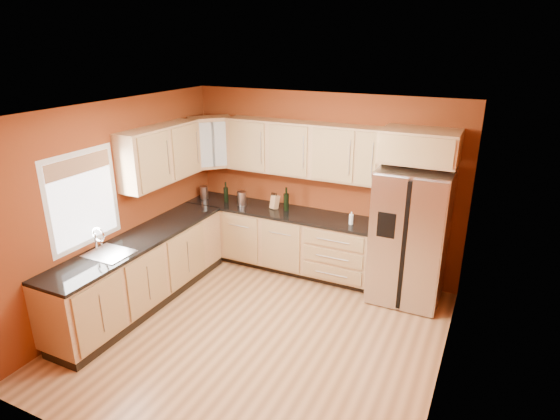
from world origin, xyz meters
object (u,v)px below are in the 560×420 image
(canister_left, at_px, (204,192))
(wine_bottle_a, at_px, (286,199))
(knife_block, at_px, (275,202))
(refrigerator, at_px, (410,236))
(soap_dispenser, at_px, (351,218))

(canister_left, height_order, wine_bottle_a, wine_bottle_a)
(knife_block, bearing_deg, refrigerator, 18.48)
(refrigerator, height_order, canister_left, refrigerator)
(wine_bottle_a, bearing_deg, knife_block, 178.23)
(knife_block, bearing_deg, wine_bottle_a, 19.66)
(soap_dispenser, bearing_deg, refrigerator, 0.65)
(canister_left, xyz_separation_m, wine_bottle_a, (1.38, 0.07, 0.08))
(wine_bottle_a, relative_size, soap_dispenser, 1.99)
(canister_left, xyz_separation_m, soap_dispenser, (2.40, -0.04, -0.01))
(knife_block, relative_size, soap_dispenser, 1.14)
(refrigerator, bearing_deg, wine_bottle_a, 176.92)
(wine_bottle_a, distance_m, knife_block, 0.20)
(canister_left, relative_size, knife_block, 0.98)
(canister_left, bearing_deg, refrigerator, -0.53)
(refrigerator, distance_m, knife_block, 2.00)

